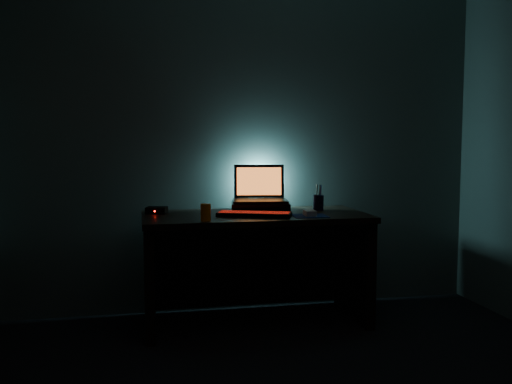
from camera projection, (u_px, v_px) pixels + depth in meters
room at (340, 139)px, 2.20m from camera, size 3.50×4.00×2.50m
desk at (254, 250)px, 3.90m from camera, size 1.50×0.70×0.75m
riser at (260, 206)px, 4.00m from camera, size 0.44×0.36×0.06m
laptop at (260, 193)px, 4.04m from camera, size 0.42×0.34×0.26m
keyboard at (254, 214)px, 3.70m from camera, size 0.50×0.32×0.03m
mousepad at (310, 216)px, 3.71m from camera, size 0.23×0.21×0.00m
mouse at (310, 213)px, 3.71m from camera, size 0.08×0.12×0.03m
pen_cup at (318, 203)px, 4.03m from camera, size 0.08×0.08×0.11m
juice_glass at (206, 212)px, 3.49m from camera, size 0.07×0.07×0.11m
router at (157, 210)px, 3.84m from camera, size 0.16×0.14×0.04m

